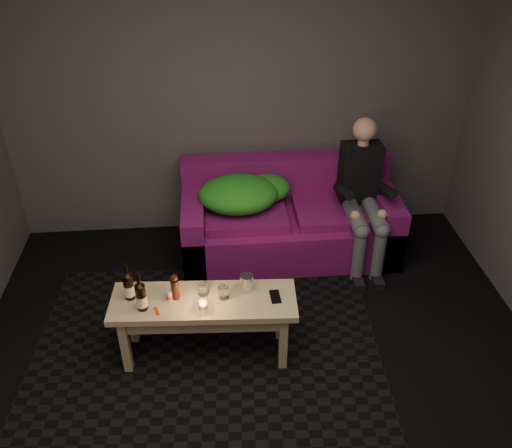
{
  "coord_description": "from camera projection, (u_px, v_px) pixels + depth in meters",
  "views": [
    {
      "loc": [
        -0.25,
        -2.12,
        2.88
      ],
      "look_at": [
        0.05,
        1.33,
        0.59
      ],
      "focal_mm": 38.0,
      "sensor_mm": 36.0,
      "label": 1
    }
  ],
  "objects": [
    {
      "name": "tumbler_back",
      "position": [
        203.0,
        289.0,
        3.58
      ],
      "size": [
        0.09,
        0.09,
        0.09
      ],
      "primitive_type": "cylinder",
      "rotation": [
        0.0,
        0.0,
        0.3
      ],
      "color": "white",
      "rests_on": "coffee_table"
    },
    {
      "name": "pepper_mill",
      "position": [
        175.0,
        289.0,
        3.53
      ],
      "size": [
        0.06,
        0.06,
        0.15
      ],
      "primitive_type": "cylinder",
      "rotation": [
        0.0,
        0.0,
        -0.06
      ],
      "color": "black",
      "rests_on": "coffee_table"
    },
    {
      "name": "salt_shaker",
      "position": [
        169.0,
        296.0,
        3.53
      ],
      "size": [
        0.04,
        0.04,
        0.07
      ],
      "primitive_type": "cylinder",
      "rotation": [
        0.0,
        0.0,
        0.05
      ],
      "color": "silver",
      "rests_on": "coffee_table"
    },
    {
      "name": "smartphone",
      "position": [
        275.0,
        297.0,
        3.58
      ],
      "size": [
        0.07,
        0.14,
        0.01
      ],
      "primitive_type": "cube",
      "rotation": [
        0.0,
        0.0,
        0.04
      ],
      "color": "black",
      "rests_on": "coffee_table"
    },
    {
      "name": "tumbler_front",
      "position": [
        224.0,
        292.0,
        3.55
      ],
      "size": [
        0.08,
        0.08,
        0.09
      ],
      "primitive_type": "cylinder",
      "rotation": [
        0.0,
        0.0,
        -0.19
      ],
      "color": "white",
      "rests_on": "coffee_table"
    },
    {
      "name": "beer_bottle_a",
      "position": [
        129.0,
        286.0,
        3.52
      ],
      "size": [
        0.07,
        0.07,
        0.28
      ],
      "color": "black",
      "rests_on": "coffee_table"
    },
    {
      "name": "steel_cup",
      "position": [
        247.0,
        283.0,
        3.61
      ],
      "size": [
        0.12,
        0.12,
        0.12
      ],
      "primitive_type": "cylinder",
      "rotation": [
        0.0,
        0.0,
        0.41
      ],
      "color": "silver",
      "rests_on": "coffee_table"
    },
    {
      "name": "green_blanket",
      "position": [
        243.0,
        193.0,
        4.54
      ],
      "size": [
        0.8,
        0.55,
        0.27
      ],
      "color": "#198B27",
      "rests_on": "sofa"
    },
    {
      "name": "coffee_table",
      "position": [
        204.0,
        310.0,
        3.61
      ],
      "size": [
        1.25,
        0.46,
        0.5
      ],
      "rotation": [
        0.0,
        0.0,
        -0.06
      ],
      "color": "tan",
      "rests_on": "rug"
    },
    {
      "name": "rug",
      "position": [
        207.0,
        347.0,
        3.88
      ],
      "size": [
        2.55,
        1.92,
        0.01
      ],
      "primitive_type": "cube",
      "rotation": [
        0.0,
        0.0,
        -0.06
      ],
      "color": "black",
      "rests_on": "floor"
    },
    {
      "name": "sofa",
      "position": [
        288.0,
        221.0,
        4.75
      ],
      "size": [
        1.83,
        0.82,
        0.79
      ],
      "color": "#791062",
      "rests_on": "floor"
    },
    {
      "name": "person",
      "position": [
        363.0,
        192.0,
        4.48
      ],
      "size": [
        0.33,
        0.76,
        1.22
      ],
      "color": "black",
      "rests_on": "sofa"
    },
    {
      "name": "red_lighter",
      "position": [
        157.0,
        311.0,
        3.46
      ],
      "size": [
        0.04,
        0.07,
        0.01
      ],
      "primitive_type": "cube",
      "rotation": [
        0.0,
        0.0,
        0.3
      ],
      "color": "red",
      "rests_on": "coffee_table"
    },
    {
      "name": "beer_bottle_b",
      "position": [
        141.0,
        296.0,
        3.43
      ],
      "size": [
        0.07,
        0.07,
        0.28
      ],
      "color": "black",
      "rests_on": "coffee_table"
    },
    {
      "name": "room",
      "position": [
        260.0,
        147.0,
        2.86
      ],
      "size": [
        4.5,
        4.5,
        4.5
      ],
      "color": "silver",
      "rests_on": "ground"
    },
    {
      "name": "floor",
      "position": [
        266.0,
        420.0,
        3.37
      ],
      "size": [
        4.5,
        4.5,
        0.0
      ],
      "primitive_type": "plane",
      "color": "black",
      "rests_on": "ground"
    },
    {
      "name": "tealight",
      "position": [
        203.0,
        305.0,
        3.48
      ],
      "size": [
        0.07,
        0.07,
        0.05
      ],
      "color": "white",
      "rests_on": "coffee_table"
    }
  ]
}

